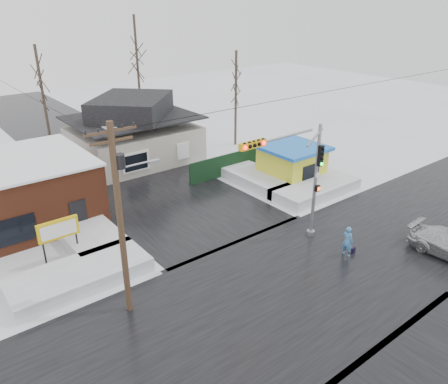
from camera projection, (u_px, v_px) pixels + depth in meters
ground at (302, 281)px, 22.44m from camera, size 120.00×120.00×0.00m
road_ns at (302, 281)px, 22.43m from camera, size 10.00×120.00×0.02m
road_ew at (302, 281)px, 22.43m from camera, size 120.00×10.00×0.02m
snowbank_nw at (80, 275)px, 22.23m from camera, size 7.00×3.00×0.80m
snowbank_ne at (315, 189)px, 32.39m from camera, size 7.00×3.00×0.80m
snowbank_nside_w at (81, 227)px, 26.95m from camera, size 3.00×8.00×0.80m
snowbank_nside_e at (251, 175)px, 34.86m from camera, size 3.00×8.00×0.80m
traffic_signal at (298, 172)px, 24.10m from camera, size 6.05×0.68×7.00m
utility_pole at (121, 211)px, 18.41m from camera, size 3.15×0.44×9.00m
marquee_sign at (58, 231)px, 23.41m from camera, size 2.20×0.21×2.55m
house at (133, 132)px, 38.32m from camera, size 10.40×8.40×5.76m
kiosk at (292, 163)px, 34.39m from camera, size 4.60×4.60×2.88m
fence at (230, 164)px, 35.81m from camera, size 8.00×0.12×1.80m
tree_far_left at (39, 70)px, 35.65m from camera, size 3.00×3.00×10.00m
tree_far_mid at (136, 41)px, 42.09m from camera, size 3.00×3.00×12.00m
tree_far_right at (236, 71)px, 40.69m from camera, size 3.00×3.00×9.00m
pedestrian at (347, 241)px, 24.35m from camera, size 0.51×0.71×1.82m
shopping_bag at (353, 251)px, 24.84m from camera, size 0.29×0.14×0.35m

